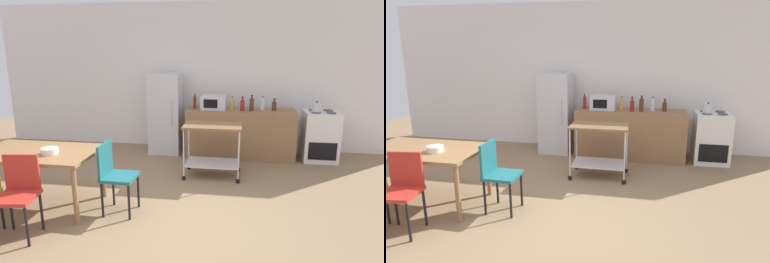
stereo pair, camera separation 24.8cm
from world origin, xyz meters
TOP-DOWN VIEW (x-y plane):
  - ground_plane at (0.00, 0.00)m, footprint 12.00×12.00m
  - back_wall at (0.00, 3.20)m, footprint 8.40×0.12m
  - kitchen_counter at (0.90, 2.60)m, footprint 2.00×0.64m
  - dining_table at (-1.61, 0.09)m, footprint 1.50×0.90m
  - chair_teal at (-0.59, 0.08)m, footprint 0.41×0.41m
  - chair_red at (-1.41, -0.59)m, footprint 0.46×0.46m
  - stove_oven at (2.35, 2.62)m, footprint 0.60×0.61m
  - refrigerator at (-0.55, 2.70)m, footprint 0.60×0.63m
  - kitchen_cart at (0.48, 1.49)m, footprint 0.91×0.57m
  - bottle_soy_sauce at (0.03, 2.62)m, footprint 0.06×0.06m
  - microwave at (0.39, 2.59)m, footprint 0.46×0.35m
  - bottle_hot_sauce at (0.74, 2.52)m, footprint 0.06×0.06m
  - bottle_olive_oil at (0.93, 2.51)m, footprint 0.08×0.08m
  - bottle_wine at (1.09, 2.53)m, footprint 0.08×0.08m
  - bottle_vinegar at (1.29, 2.66)m, footprint 0.08×0.08m
  - bottle_soda at (1.50, 2.63)m, footprint 0.08×0.08m
  - fruit_bowl at (-1.38, 0.00)m, footprint 0.20×0.20m
  - kettle at (2.23, 2.52)m, footprint 0.24×0.17m

SIDE VIEW (x-z plane):
  - ground_plane at x=0.00m, z-range 0.00..0.00m
  - kitchen_counter at x=0.90m, z-range 0.00..0.90m
  - stove_oven at x=2.35m, z-range -0.01..0.91m
  - chair_teal at x=-0.59m, z-range 0.07..0.96m
  - chair_red at x=-1.41m, z-range 0.07..0.96m
  - kitchen_cart at x=0.48m, z-range 0.15..1.00m
  - dining_table at x=-1.61m, z-range 0.30..1.05m
  - refrigerator at x=-0.55m, z-range 0.00..1.55m
  - fruit_bowl at x=-1.38m, z-range 0.75..0.82m
  - bottle_soda at x=1.50m, z-range 0.88..1.10m
  - kettle at x=2.23m, z-range 0.91..1.10m
  - bottle_vinegar at x=1.29m, z-range 0.88..1.13m
  - bottle_olive_oil at x=0.93m, z-range 0.87..1.14m
  - bottle_hot_sauce at x=0.74m, z-range 0.87..1.14m
  - bottle_soy_sauce at x=0.03m, z-range 0.88..1.16m
  - bottle_wine at x=1.09m, z-range 0.88..1.16m
  - microwave at x=0.39m, z-range 0.90..1.16m
  - back_wall at x=0.00m, z-range 0.00..2.90m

